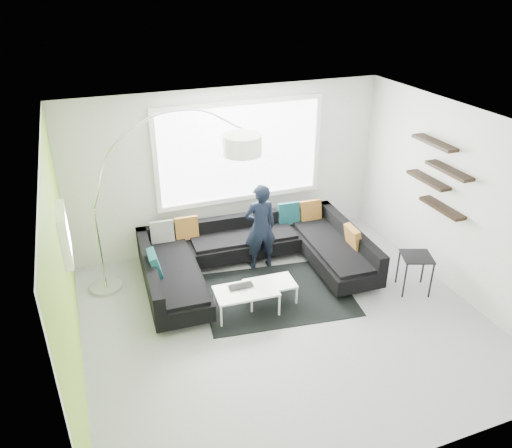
{
  "coord_description": "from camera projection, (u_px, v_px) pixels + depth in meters",
  "views": [
    {
      "loc": [
        -2.39,
        -5.18,
        4.46
      ],
      "look_at": [
        -0.1,
        0.9,
        1.13
      ],
      "focal_mm": 35.0,
      "sensor_mm": 36.0,
      "label": 1
    }
  ],
  "objects": [
    {
      "name": "coffee_table",
      "position": [
        258.0,
        296.0,
        7.32
      ],
      "size": [
        1.19,
        0.73,
        0.38
      ],
      "primitive_type": "cube",
      "rotation": [
        0.0,
        0.0,
        -0.05
      ],
      "color": "white",
      "rests_on": "ground"
    },
    {
      "name": "side_table",
      "position": [
        414.0,
        273.0,
        7.65
      ],
      "size": [
        0.57,
        0.57,
        0.61
      ],
      "primitive_type": "cube",
      "rotation": [
        0.0,
        0.0,
        -0.36
      ],
      "color": "black",
      "rests_on": "ground"
    },
    {
      "name": "laptop",
      "position": [
        242.0,
        288.0,
        7.13
      ],
      "size": [
        0.37,
        0.25,
        0.03
      ],
      "primitive_type": "imported",
      "rotation": [
        0.0,
        0.0,
        -0.02
      ],
      "color": "black",
      "rests_on": "coffee_table"
    },
    {
      "name": "rug",
      "position": [
        277.0,
        294.0,
        7.66
      ],
      "size": [
        2.42,
        1.9,
        0.01
      ],
      "primitive_type": "cube",
      "rotation": [
        0.0,
        0.0,
        -0.13
      ],
      "color": "black",
      "rests_on": "ground"
    },
    {
      "name": "arc_lamp",
      "position": [
        93.0,
        209.0,
        7.19
      ],
      "size": [
        2.68,
        1.32,
        2.74
      ],
      "primitive_type": null,
      "rotation": [
        0.0,
        0.0,
        -0.15
      ],
      "color": "silver",
      "rests_on": "ground"
    },
    {
      "name": "sectional_sofa",
      "position": [
        256.0,
        259.0,
        7.97
      ],
      "size": [
        3.6,
        2.32,
        0.76
      ],
      "rotation": [
        0.0,
        0.0,
        -0.05
      ],
      "color": "black",
      "rests_on": "ground"
    },
    {
      "name": "ground",
      "position": [
        285.0,
        321.0,
        7.1
      ],
      "size": [
        5.5,
        5.5,
        0.0
      ],
      "primitive_type": "plane",
      "color": "gray",
      "rests_on": "ground"
    },
    {
      "name": "person",
      "position": [
        260.0,
        227.0,
        8.07
      ],
      "size": [
        0.56,
        0.39,
        1.48
      ],
      "primitive_type": "imported",
      "rotation": [
        0.0,
        0.0,
        3.11
      ],
      "color": "black",
      "rests_on": "ground"
    },
    {
      "name": "room_shell",
      "position": [
        285.0,
        199.0,
        6.46
      ],
      "size": [
        5.54,
        5.04,
        2.82
      ],
      "color": "silver",
      "rests_on": "ground"
    }
  ]
}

